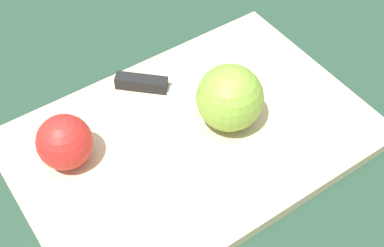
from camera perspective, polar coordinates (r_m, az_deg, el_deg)
name	(u,v)px	position (r m, az deg, el deg)	size (l,w,h in m)	color
ground_plane	(192,142)	(0.67, 0.00, -2.01)	(4.00, 4.00, 0.00)	#1E3828
cutting_board	(192,138)	(0.66, 0.00, -1.58)	(0.47, 0.35, 0.02)	#D1B789
apple_half_left	(64,142)	(0.62, -13.45, -1.93)	(0.06, 0.06, 0.06)	red
apple_half_right	(229,97)	(0.64, 3.94, 2.89)	(0.08, 0.08, 0.08)	olive
knife	(151,85)	(0.70, -4.42, 4.16)	(0.14, 0.11, 0.02)	silver
apple_slice	(197,100)	(0.69, 0.59, 2.48)	(0.05, 0.05, 0.01)	beige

